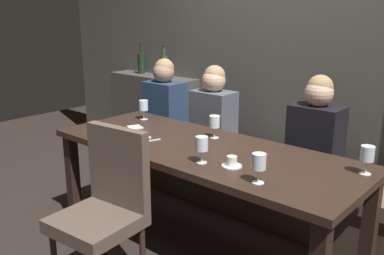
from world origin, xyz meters
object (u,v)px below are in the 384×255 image
object	(u,v)px
diner_redhead	(164,100)
wine_glass_center_front	(144,106)
diner_far_end	(316,130)
dining_table	(201,159)
wine_bottle_dark_red	(141,63)
chair_near_side	(106,201)
dessert_plate	(133,137)
wine_glass_far_left	(215,122)
banquette_bench	(255,186)
fork_on_table	(149,141)
wine_glass_near_left	(367,154)
diner_bearded	(213,111)
wine_glass_end_left	(259,163)
wine_glass_far_right	(202,145)
espresso_cup	(232,162)
wine_bottle_pale_label	(164,66)

from	to	relation	value
diner_redhead	wine_glass_center_front	distance (m)	0.51
diner_far_end	dining_table	bearing A→B (deg)	-124.79
diner_far_end	wine_bottle_dark_red	size ratio (longest dim) A/B	2.28
chair_near_side	dessert_plate	xyz separation A→B (m)	(-0.37, 0.54, 0.20)
wine_glass_far_left	dessert_plate	size ratio (longest dim) A/B	0.86
diner_far_end	wine_glass_center_front	xyz separation A→B (m)	(-1.32, -0.46, 0.05)
banquette_bench	wine_glass_center_front	xyz separation A→B (m)	(-0.83, -0.46, 0.62)
banquette_bench	wine_bottle_dark_red	bearing A→B (deg)	168.42
diner_redhead	fork_on_table	size ratio (longest dim) A/B	4.39
wine_bottle_dark_red	wine_glass_near_left	bearing A→B (deg)	-16.84
wine_glass_near_left	diner_bearded	bearing A→B (deg)	162.04
dining_table	diner_redhead	distance (m)	1.27
diner_redhead	wine_glass_center_front	bearing A→B (deg)	-64.82
wine_glass_end_left	wine_glass_near_left	bearing A→B (deg)	52.91
wine_glass_far_left	fork_on_table	distance (m)	0.48
wine_glass_near_left	dessert_plate	bearing A→B (deg)	-164.76
diner_redhead	diner_far_end	size ratio (longest dim) A/B	1.00
banquette_bench	wine_glass_far_left	distance (m)	0.80
fork_on_table	chair_near_side	bearing A→B (deg)	-49.79
wine_glass_far_right	chair_near_side	bearing A→B (deg)	-123.58
chair_near_side	diner_redhead	distance (m)	1.72
chair_near_side	fork_on_table	bearing A→B (deg)	112.40
wine_glass_far_left	wine_glass_end_left	bearing A→B (deg)	-35.76
chair_near_side	diner_far_end	xyz separation A→B (m)	(0.60, 1.42, 0.24)
wine_glass_end_left	espresso_cup	world-z (taller)	wine_glass_end_left
banquette_bench	wine_bottle_dark_red	size ratio (longest dim) A/B	7.67
diner_bearded	wine_glass_near_left	size ratio (longest dim) A/B	4.47
wine_glass_near_left	fork_on_table	distance (m)	1.41
dessert_plate	espresso_cup	bearing A→B (deg)	0.59
chair_near_side	diner_redhead	size ratio (longest dim) A/B	1.31
espresso_cup	fork_on_table	xyz separation A→B (m)	(-0.73, 0.02, -0.02)
dining_table	wine_glass_near_left	bearing A→B (deg)	12.48
wine_bottle_pale_label	espresso_cup	size ratio (longest dim) A/B	2.72
wine_glass_near_left	wine_glass_end_left	bearing A→B (deg)	-127.09
dining_table	wine_glass_end_left	bearing A→B (deg)	-24.02
wine_glass_far_right	fork_on_table	xyz separation A→B (m)	(-0.55, 0.09, -0.11)
wine_bottle_dark_red	espresso_cup	bearing A→B (deg)	-30.07
diner_redhead	wine_glass_far_right	world-z (taller)	diner_redhead
chair_near_side	wine_glass_end_left	bearing A→B (deg)	30.80
wine_glass_end_left	wine_glass_near_left	xyz separation A→B (m)	(0.38, 0.50, 0.00)
wine_glass_near_left	espresso_cup	world-z (taller)	wine_glass_near_left
banquette_bench	wine_glass_near_left	xyz separation A→B (m)	(1.01, -0.48, 0.63)
chair_near_side	diner_far_end	distance (m)	1.56
wine_glass_end_left	wine_glass_near_left	size ratio (longest dim) A/B	1.00
wine_glass_end_left	wine_bottle_dark_red	bearing A→B (deg)	150.63
wine_glass_near_left	diner_redhead	bearing A→B (deg)	166.92
wine_bottle_dark_red	espresso_cup	distance (m)	2.48
fork_on_table	diner_bearded	bearing A→B (deg)	114.79
dessert_plate	diner_bearded	bearing A→B (deg)	87.88
wine_glass_far_right	espresso_cup	distance (m)	0.20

